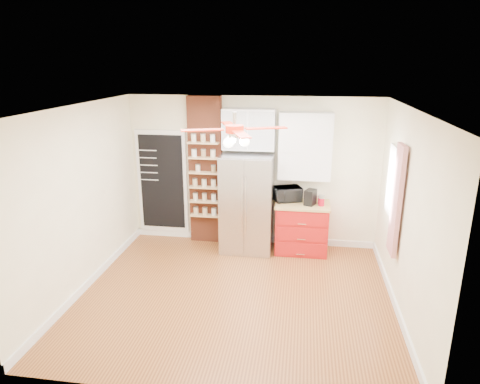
# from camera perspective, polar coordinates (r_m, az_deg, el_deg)

# --- Properties ---
(floor) EXTENTS (4.50, 4.50, 0.00)m
(floor) POSITION_cam_1_polar(r_m,az_deg,el_deg) (6.41, -0.63, -13.60)
(floor) COLOR #975926
(floor) RESTS_ON ground
(ceiling) EXTENTS (4.50, 4.50, 0.00)m
(ceiling) POSITION_cam_1_polar(r_m,az_deg,el_deg) (5.54, -0.73, 11.16)
(ceiling) COLOR white
(ceiling) RESTS_ON wall_back
(wall_back) EXTENTS (4.50, 0.02, 2.70)m
(wall_back) POSITION_cam_1_polar(r_m,az_deg,el_deg) (7.74, 1.70, 2.70)
(wall_back) COLOR #FFF9CD
(wall_back) RESTS_ON floor
(wall_front) EXTENTS (4.50, 0.02, 2.70)m
(wall_front) POSITION_cam_1_polar(r_m,az_deg,el_deg) (4.04, -5.31, -11.41)
(wall_front) COLOR #FFF9CD
(wall_front) RESTS_ON floor
(wall_left) EXTENTS (0.02, 4.00, 2.70)m
(wall_left) POSITION_cam_1_polar(r_m,az_deg,el_deg) (6.57, -20.44, -1.04)
(wall_left) COLOR #FFF9CD
(wall_left) RESTS_ON floor
(wall_right) EXTENTS (0.02, 4.00, 2.70)m
(wall_right) POSITION_cam_1_polar(r_m,az_deg,el_deg) (5.93, 21.35, -3.06)
(wall_right) COLOR #FFF9CD
(wall_right) RESTS_ON floor
(chalkboard) EXTENTS (0.95, 0.05, 1.95)m
(chalkboard) POSITION_cam_1_polar(r_m,az_deg,el_deg) (8.14, -10.32, 1.33)
(chalkboard) COLOR white
(chalkboard) RESTS_ON wall_back
(brick_pillar) EXTENTS (0.60, 0.16, 2.70)m
(brick_pillar) POSITION_cam_1_polar(r_m,az_deg,el_deg) (7.81, -4.59, 2.78)
(brick_pillar) COLOR brown
(brick_pillar) RESTS_ON floor
(fridge) EXTENTS (0.90, 0.70, 1.75)m
(fridge) POSITION_cam_1_polar(r_m,az_deg,el_deg) (7.53, 0.95, -1.48)
(fridge) COLOR #AEADB2
(fridge) RESTS_ON floor
(upper_glass_cabinet) EXTENTS (0.90, 0.35, 0.70)m
(upper_glass_cabinet) POSITION_cam_1_polar(r_m,az_deg,el_deg) (7.41, 1.20, 8.38)
(upper_glass_cabinet) COLOR white
(upper_glass_cabinet) RESTS_ON wall_back
(red_cabinet) EXTENTS (0.94, 0.64, 0.90)m
(red_cabinet) POSITION_cam_1_polar(r_m,az_deg,el_deg) (7.66, 8.21, -4.69)
(red_cabinet) COLOR #A81412
(red_cabinet) RESTS_ON floor
(upper_shelf_unit) EXTENTS (0.90, 0.30, 1.15)m
(upper_shelf_unit) POSITION_cam_1_polar(r_m,az_deg,el_deg) (7.42, 8.69, 6.05)
(upper_shelf_unit) COLOR white
(upper_shelf_unit) RESTS_ON wall_back
(window) EXTENTS (0.04, 0.75, 1.05)m
(window) POSITION_cam_1_polar(r_m,az_deg,el_deg) (6.71, 19.79, 1.18)
(window) COLOR white
(window) RESTS_ON wall_right
(curtain) EXTENTS (0.06, 0.40, 1.55)m
(curtain) POSITION_cam_1_polar(r_m,az_deg,el_deg) (6.21, 20.16, -1.07)
(curtain) COLOR #AF1720
(curtain) RESTS_ON wall_right
(ceiling_fan) EXTENTS (1.40, 1.40, 0.44)m
(ceiling_fan) POSITION_cam_1_polar(r_m,az_deg,el_deg) (5.58, -0.72, 8.34)
(ceiling_fan) COLOR silver
(ceiling_fan) RESTS_ON ceiling
(toaster_oven) EXTENTS (0.54, 0.46, 0.26)m
(toaster_oven) POSITION_cam_1_polar(r_m,az_deg,el_deg) (7.57, 6.36, -0.26)
(toaster_oven) COLOR black
(toaster_oven) RESTS_ON red_cabinet
(coffee_maker) EXTENTS (0.23, 0.27, 0.27)m
(coffee_maker) POSITION_cam_1_polar(r_m,az_deg,el_deg) (7.42, 9.37, -0.70)
(coffee_maker) COLOR black
(coffee_maker) RESTS_ON red_cabinet
(canister_left) EXTENTS (0.12, 0.12, 0.14)m
(canister_left) POSITION_cam_1_polar(r_m,az_deg,el_deg) (7.43, 10.80, -1.30)
(canister_left) COLOR #AF091D
(canister_left) RESTS_ON red_cabinet
(canister_right) EXTENTS (0.14, 0.14, 0.14)m
(canister_right) POSITION_cam_1_polar(r_m,az_deg,el_deg) (7.53, 10.76, -1.03)
(canister_right) COLOR red
(canister_right) RESTS_ON red_cabinet
(pantry_jar_oats) EXTENTS (0.11, 0.11, 0.12)m
(pantry_jar_oats) POSITION_cam_1_polar(r_m,az_deg,el_deg) (7.68, -5.62, 3.16)
(pantry_jar_oats) COLOR #C3AE95
(pantry_jar_oats) RESTS_ON brick_pillar
(pantry_jar_beans) EXTENTS (0.09, 0.09, 0.12)m
(pantry_jar_beans) POSITION_cam_1_polar(r_m,az_deg,el_deg) (7.60, -3.55, 3.06)
(pantry_jar_beans) COLOR olive
(pantry_jar_beans) RESTS_ON brick_pillar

